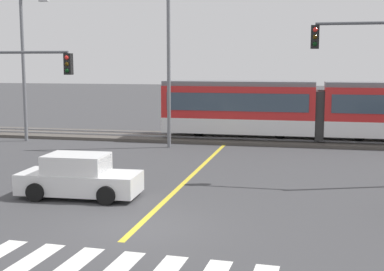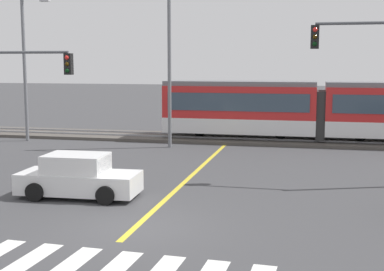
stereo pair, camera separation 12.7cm
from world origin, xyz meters
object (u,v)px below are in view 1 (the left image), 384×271
at_px(light_rail_tram, 320,108).
at_px(sedan_crossing, 79,177).
at_px(traffic_light_mid_left, 16,85).
at_px(street_lamp_west, 26,60).
at_px(street_lamp_centre, 172,50).

distance_m(light_rail_tram, sedan_crossing, 17.17).
bearing_deg(sedan_crossing, traffic_light_mid_left, 139.27).
xyz_separation_m(light_rail_tram, sedan_crossing, (-8.40, -14.91, -1.35)).
relative_size(light_rail_tram, traffic_light_mid_left, 3.31).
height_order(traffic_light_mid_left, street_lamp_west, street_lamp_west).
distance_m(traffic_light_mid_left, street_lamp_centre, 9.15).
relative_size(light_rail_tram, street_lamp_centre, 1.92).
height_order(light_rail_tram, street_lamp_west, street_lamp_west).
bearing_deg(sedan_crossing, street_lamp_centre, 88.09).
bearing_deg(light_rail_tram, sedan_crossing, -119.38).
bearing_deg(street_lamp_west, street_lamp_centre, -3.35).
xyz_separation_m(street_lamp_west, street_lamp_centre, (9.10, -0.53, 0.57)).
distance_m(sedan_crossing, street_lamp_west, 15.40).
height_order(light_rail_tram, sedan_crossing, light_rail_tram).
relative_size(sedan_crossing, street_lamp_west, 0.50).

